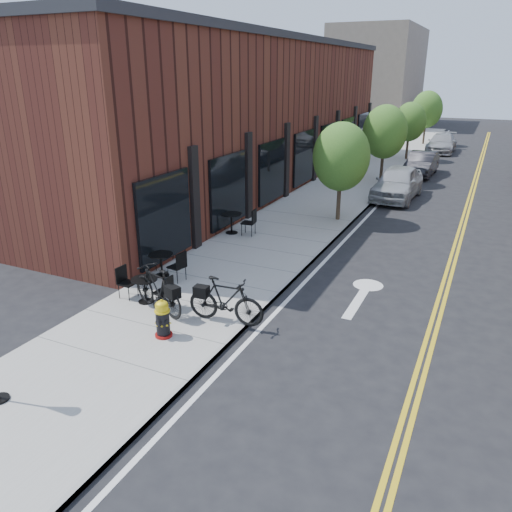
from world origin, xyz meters
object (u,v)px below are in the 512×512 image
Objects in this scene: bicycle_right at (226,301)px; parked_car_c at (442,143)px; bistro_set_a at (145,287)px; parked_car_a at (398,183)px; bistro_set_c at (231,220)px; bicycle_left at (158,289)px; parked_car_b at (422,164)px; fire_hydrant at (163,319)px; bistro_set_b at (161,261)px.

parked_car_c is (1.59, 30.28, -0.02)m from bicycle_right.
parked_car_a is (3.69, 14.43, 0.22)m from bistro_set_a.
parked_car_c is (0.31, 15.75, -0.10)m from parked_car_a.
bicycle_right reaches higher than bistro_set_c.
bistro_set_a is (-0.61, 0.26, -0.16)m from bicycle_left.
parked_car_a is at bearing 79.21° from bistro_set_a.
parked_car_c is (0.09, 9.45, 0.00)m from parked_car_b.
parked_car_b is at bearing 102.76° from fire_hydrant.
parked_car_b reaches higher than bicycle_right.
bicycle_left reaches higher than bistro_set_b.
bistro_set_b reaches higher than bistro_set_a.
bicycle_left is at bearing 149.11° from fire_hydrant.
fire_hydrant is at bearing 135.62° from bicycle_right.
bistro_set_a is at bearing 158.00° from fire_hydrant.
parked_car_b is at bearing -9.15° from bicycle_right.
parked_car_b is 9.45m from parked_car_c.
bistro_set_a is 1.75m from bistro_set_b.
bistro_set_c is (-3.12, 6.17, -0.08)m from bicycle_right.
bicycle_left is at bearing -96.39° from parked_car_c.
fire_hydrant is 22.14m from parked_car_b.
parked_car_a reaches higher than fire_hydrant.
bicycle_left is 6.48m from bistro_set_c.
parked_car_a is 6.31m from parked_car_b.
bicycle_left is 0.68m from bistro_set_a.
parked_car_a reaches higher than bistro_set_b.
bicycle_right is 1.20× the size of bistro_set_a.
bistro_set_b is at bearing 115.18° from bistro_set_a.
bistro_set_b is at bearing -125.32° from bicycle_left.
fire_hydrant is 31.55m from parked_car_c.
bicycle_right is at bearing -93.05° from parked_car_c.
bicycle_right is 3.51m from bistro_set_b.
bicycle_left reaches higher than bicycle_right.
fire_hydrant is at bearing -94.47° from parked_car_b.
bicycle_left reaches higher than bistro_set_a.
parked_car_a is at bearing 81.05° from bistro_set_b.
bicycle_left is at bearing -19.88° from bistro_set_a.
parked_car_a reaches higher than bistro_set_a.
fire_hydrant is 1.52m from bicycle_right.
parked_car_a is at bearing -170.68° from bicycle_left.
fire_hydrant is at bearing -79.93° from bistro_set_c.
bicycle_right is at bearing 1.43° from bistro_set_a.
bistro_set_c is 0.40× the size of parked_car_a.
parked_car_b is at bearing 90.34° from parked_car_a.
parked_car_a is at bearing 101.01° from fire_hydrant.
bistro_set_b is 0.37× the size of parked_car_a.
bistro_set_c is 15.37m from parked_car_b.
fire_hydrant is at bearing -37.59° from bistro_set_a.
bistro_set_c is (-0.07, 4.45, 0.04)m from bistro_set_b.
bistro_set_a is 0.39× the size of parked_car_b.
parked_car_a reaches higher than parked_car_c.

